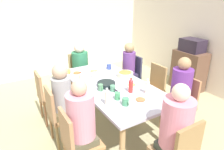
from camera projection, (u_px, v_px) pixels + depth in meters
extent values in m
plane|color=tan|center=(112.00, 124.00, 3.42)|extent=(6.82, 6.82, 0.00)
cube|color=silver|center=(216.00, 34.00, 4.15)|extent=(5.92, 0.12, 2.60)
cube|color=beige|center=(56.00, 26.00, 5.25)|extent=(0.12, 5.20, 2.60)
cube|color=silver|center=(112.00, 85.00, 3.15)|extent=(2.02, 1.01, 0.04)
cylinder|color=tan|center=(70.00, 90.00, 3.82)|extent=(0.07, 0.07, 0.72)
cylinder|color=tan|center=(122.00, 149.00, 2.37)|extent=(0.07, 0.07, 0.72)
cylinder|color=tan|center=(106.00, 82.00, 4.21)|extent=(0.07, 0.07, 0.72)
cylinder|color=tan|center=(171.00, 127.00, 2.75)|extent=(0.07, 0.07, 0.72)
cube|color=#23414A|center=(128.00, 78.00, 4.18)|extent=(0.40, 0.40, 0.04)
cylinder|color=#26384A|center=(139.00, 89.00, 4.21)|extent=(0.04, 0.04, 0.43)
cylinder|color=#35304D|center=(130.00, 83.00, 4.48)|extent=(0.04, 0.04, 0.43)
cylinder|color=#2A2F50|center=(126.00, 93.00, 4.05)|extent=(0.04, 0.04, 0.43)
cylinder|color=navy|center=(117.00, 87.00, 4.32)|extent=(0.04, 0.04, 0.43)
cube|color=#373A53|center=(136.00, 66.00, 4.18)|extent=(0.38, 0.04, 0.45)
cylinder|color=#253049|center=(126.00, 90.00, 4.15)|extent=(0.09, 0.09, 0.45)
cylinder|color=#2D2F54|center=(122.00, 87.00, 4.27)|extent=(0.09, 0.09, 0.45)
cube|color=#322B45|center=(128.00, 75.00, 4.16)|extent=(0.30, 0.30, 0.10)
cylinder|color=#683C89|center=(129.00, 63.00, 4.05)|extent=(0.26, 0.26, 0.46)
sphere|color=#A0835A|center=(129.00, 48.00, 3.93)|extent=(0.20, 0.20, 0.20)
cube|color=#B17D4D|center=(52.00, 97.00, 3.41)|extent=(0.40, 0.40, 0.04)
cylinder|color=#A87752|center=(41.00, 106.00, 3.55)|extent=(0.04, 0.04, 0.43)
cylinder|color=#B57853|center=(46.00, 116.00, 3.28)|extent=(0.04, 0.04, 0.43)
cylinder|color=#B17C56|center=(60.00, 101.00, 3.71)|extent=(0.04, 0.04, 0.43)
cylinder|color=#AC7D58|center=(66.00, 110.00, 3.44)|extent=(0.04, 0.04, 0.43)
cube|color=#A47B54|center=(39.00, 87.00, 3.24)|extent=(0.38, 0.04, 0.45)
cube|color=#AD7B49|center=(150.00, 90.00, 3.64)|extent=(0.40, 0.40, 0.04)
cylinder|color=tan|center=(162.00, 103.00, 3.67)|extent=(0.04, 0.04, 0.43)
cylinder|color=tan|center=(150.00, 95.00, 3.94)|extent=(0.04, 0.04, 0.43)
cylinder|color=tan|center=(148.00, 108.00, 3.51)|extent=(0.04, 0.04, 0.43)
cylinder|color=#AF7C49|center=(136.00, 100.00, 3.78)|extent=(0.04, 0.04, 0.43)
cube|color=#A88655|center=(158.00, 77.00, 3.64)|extent=(0.38, 0.04, 0.45)
cube|color=#A47A4C|center=(64.00, 116.00, 2.88)|extent=(0.40, 0.40, 0.04)
cylinder|color=#AC7B4E|center=(51.00, 126.00, 3.02)|extent=(0.04, 0.04, 0.43)
cylinder|color=#A98952|center=(58.00, 139.00, 2.74)|extent=(0.04, 0.04, 0.43)
cylinder|color=#B47B57|center=(73.00, 119.00, 3.18)|extent=(0.04, 0.04, 0.43)
cylinder|color=#A87F49|center=(81.00, 131.00, 2.91)|extent=(0.04, 0.04, 0.43)
cube|color=tan|center=(50.00, 105.00, 2.70)|extent=(0.38, 0.04, 0.45)
cylinder|color=brown|center=(70.00, 123.00, 3.07)|extent=(0.09, 0.09, 0.45)
cylinder|color=brown|center=(74.00, 129.00, 2.94)|extent=(0.09, 0.09, 0.45)
cube|color=brown|center=(64.00, 112.00, 2.85)|extent=(0.30, 0.30, 0.10)
cylinder|color=#A0A1A7|center=(62.00, 94.00, 2.75)|extent=(0.26, 0.26, 0.48)
sphere|color=tan|center=(60.00, 71.00, 2.62)|extent=(0.21, 0.21, 0.21)
cube|color=#B37958|center=(178.00, 107.00, 3.10)|extent=(0.40, 0.40, 0.04)
cylinder|color=tan|center=(192.00, 121.00, 3.13)|extent=(0.04, 0.04, 0.43)
cylinder|color=#A98157|center=(176.00, 111.00, 3.40)|extent=(0.04, 0.04, 0.43)
cylinder|color=tan|center=(177.00, 128.00, 2.97)|extent=(0.04, 0.04, 0.43)
cylinder|color=tan|center=(161.00, 117.00, 3.24)|extent=(0.04, 0.04, 0.43)
cube|color=#B57A52|center=(188.00, 91.00, 3.10)|extent=(0.38, 0.04, 0.45)
cylinder|color=#535242|center=(176.00, 123.00, 3.07)|extent=(0.09, 0.09, 0.45)
cylinder|color=#4F4C44|center=(168.00, 118.00, 3.20)|extent=(0.09, 0.09, 0.45)
cube|color=brown|center=(179.00, 104.00, 3.08)|extent=(0.30, 0.30, 0.10)
cylinder|color=#68318C|center=(181.00, 85.00, 2.96)|extent=(0.30, 0.30, 0.52)
sphere|color=#A57D55|center=(184.00, 64.00, 2.84)|extent=(0.19, 0.19, 0.19)
cube|color=tan|center=(83.00, 143.00, 2.34)|extent=(0.40, 0.40, 0.04)
cylinder|color=#B7834E|center=(91.00, 145.00, 2.64)|extent=(0.04, 0.04, 0.43)
cube|color=tan|center=(66.00, 132.00, 2.17)|extent=(0.38, 0.04, 0.45)
cylinder|color=brown|center=(89.00, 150.00, 2.53)|extent=(0.09, 0.09, 0.45)
cube|color=brown|center=(83.00, 139.00, 2.32)|extent=(0.30, 0.30, 0.10)
cylinder|color=pink|center=(81.00, 116.00, 2.20)|extent=(0.31, 0.31, 0.54)
sphere|color=#D3A587|center=(79.00, 88.00, 2.07)|extent=(0.17, 0.17, 0.17)
cube|color=#AC7953|center=(81.00, 76.00, 4.30)|extent=(0.40, 0.40, 0.04)
cylinder|color=#B6764B|center=(86.00, 81.00, 4.60)|extent=(0.04, 0.04, 0.43)
cylinder|color=#AC874E|center=(71.00, 84.00, 4.44)|extent=(0.04, 0.04, 0.43)
cylinder|color=tan|center=(92.00, 86.00, 4.33)|extent=(0.04, 0.04, 0.43)
cylinder|color=#B47D53|center=(77.00, 90.00, 4.17)|extent=(0.04, 0.04, 0.43)
cube|color=tan|center=(77.00, 63.00, 4.36)|extent=(0.04, 0.38, 0.45)
cylinder|color=brown|center=(87.00, 86.00, 4.34)|extent=(0.09, 0.09, 0.45)
cylinder|color=brown|center=(80.00, 87.00, 4.27)|extent=(0.09, 0.09, 0.45)
cube|color=#514345|center=(81.00, 73.00, 4.28)|extent=(0.30, 0.30, 0.10)
cylinder|color=#2A724F|center=(80.00, 62.00, 4.18)|extent=(0.34, 0.34, 0.41)
sphere|color=#F9CFC1|center=(79.00, 48.00, 4.07)|extent=(0.22, 0.22, 0.22)
cube|color=#A37C4B|center=(189.00, 145.00, 1.98)|extent=(0.04, 0.38, 0.45)
cube|color=#3A443C|center=(173.00, 148.00, 2.19)|extent=(0.30, 0.30, 0.10)
cylinder|color=pink|center=(177.00, 123.00, 2.07)|extent=(0.33, 0.33, 0.55)
sphere|color=beige|center=(181.00, 92.00, 1.94)|extent=(0.18, 0.18, 0.18)
cylinder|color=white|center=(132.00, 86.00, 3.06)|extent=(0.20, 0.20, 0.01)
ellipsoid|color=#88984E|center=(132.00, 84.00, 3.05)|extent=(0.11, 0.11, 0.02)
cylinder|color=silver|center=(140.00, 101.00, 2.62)|extent=(0.23, 0.23, 0.01)
ellipsoid|color=#A3623B|center=(141.00, 99.00, 2.62)|extent=(0.13, 0.13, 0.02)
cylinder|color=white|center=(94.00, 72.00, 3.61)|extent=(0.24, 0.24, 0.01)
ellipsoid|color=tan|center=(94.00, 71.00, 3.61)|extent=(0.13, 0.13, 0.02)
cylinder|color=silver|center=(77.00, 74.00, 3.52)|extent=(0.23, 0.23, 0.01)
ellipsoid|color=#AC6336|center=(77.00, 73.00, 3.52)|extent=(0.13, 0.13, 0.02)
cylinder|color=beige|center=(125.00, 74.00, 3.41)|extent=(0.27, 0.27, 0.08)
ellipsoid|color=#B17437|center=(125.00, 72.00, 3.39)|extent=(0.22, 0.22, 0.04)
cylinder|color=black|center=(106.00, 84.00, 3.06)|extent=(0.28, 0.28, 0.06)
cylinder|color=black|center=(114.00, 89.00, 2.87)|extent=(0.18, 0.02, 0.02)
cylinder|color=#3C509A|center=(109.00, 67.00, 3.75)|extent=(0.09, 0.09, 0.09)
torus|color=#3B5198|center=(110.00, 68.00, 3.70)|extent=(0.05, 0.01, 0.05)
cylinder|color=#4F8A6A|center=(113.00, 88.00, 2.89)|extent=(0.08, 0.08, 0.09)
torus|color=#418261|center=(114.00, 90.00, 2.85)|extent=(0.05, 0.01, 0.05)
cylinder|color=#449163|center=(125.00, 102.00, 2.52)|extent=(0.09, 0.09, 0.10)
torus|color=#4F825E|center=(128.00, 104.00, 2.47)|extent=(0.05, 0.01, 0.05)
cylinder|color=white|center=(101.00, 68.00, 3.73)|extent=(0.09, 0.09, 0.08)
torus|color=white|center=(103.00, 68.00, 3.69)|extent=(0.05, 0.01, 0.05)
cylinder|color=#42935C|center=(117.00, 96.00, 2.66)|extent=(0.08, 0.08, 0.10)
torus|color=#4D9568|center=(119.00, 98.00, 2.62)|extent=(0.05, 0.01, 0.05)
cylinder|color=#E4C34F|center=(69.00, 71.00, 3.55)|extent=(0.07, 0.07, 0.07)
torus|color=#DDBC54|center=(70.00, 72.00, 3.51)|extent=(0.05, 0.01, 0.05)
cylinder|color=white|center=(95.00, 75.00, 3.37)|extent=(0.09, 0.09, 0.08)
torus|color=white|center=(96.00, 76.00, 3.33)|extent=(0.05, 0.01, 0.05)
cylinder|color=#518360|center=(101.00, 87.00, 2.90)|extent=(0.08, 0.08, 0.10)
torus|color=#4A9359|center=(102.00, 89.00, 2.86)|extent=(0.05, 0.01, 0.05)
cylinder|color=silver|center=(107.00, 98.00, 2.51)|extent=(0.06, 0.06, 0.19)
cone|color=beige|center=(107.00, 90.00, 2.47)|extent=(0.05, 0.05, 0.03)
cylinder|color=white|center=(107.00, 89.00, 2.46)|extent=(0.03, 0.03, 0.01)
cylinder|color=red|center=(131.00, 86.00, 2.84)|extent=(0.06, 0.06, 0.18)
cone|color=red|center=(131.00, 80.00, 2.80)|extent=(0.06, 0.06, 0.03)
cylinder|color=red|center=(131.00, 78.00, 2.79)|extent=(0.03, 0.03, 0.01)
cylinder|color=silver|center=(147.00, 88.00, 2.80)|extent=(0.06, 0.06, 0.18)
cone|color=#DDEAC1|center=(148.00, 81.00, 2.76)|extent=(0.06, 0.06, 0.03)
cylinder|color=silver|center=(148.00, 80.00, 2.75)|extent=(0.03, 0.03, 0.01)
cylinder|color=silver|center=(81.00, 78.00, 3.16)|extent=(0.06, 0.06, 0.14)
cone|color=silver|center=(81.00, 73.00, 3.13)|extent=(0.05, 0.05, 0.03)
cylinder|color=red|center=(80.00, 72.00, 3.12)|extent=(0.03, 0.03, 0.01)
cube|color=brown|center=(188.00, 71.00, 4.57)|extent=(0.70, 0.44, 0.90)
cube|color=#271E2E|center=(192.00, 45.00, 4.35)|extent=(0.48, 0.36, 0.28)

